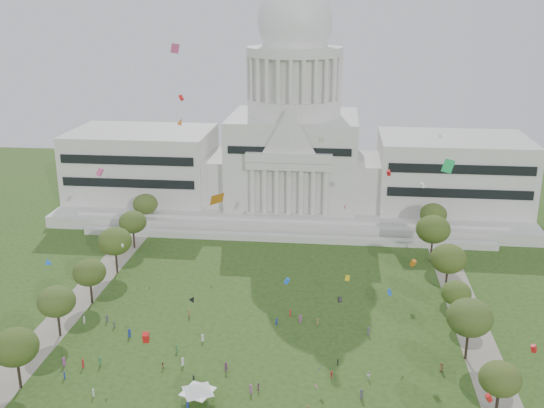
{
  "coord_description": "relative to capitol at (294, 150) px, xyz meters",
  "views": [
    {
      "loc": [
        16.54,
        -104.19,
        72.03
      ],
      "look_at": [
        0.0,
        45.0,
        24.0
      ],
      "focal_mm": 42.0,
      "sensor_mm": 36.0,
      "label": 1
    }
  ],
  "objects": [
    {
      "name": "row_tree_r_1",
      "position": [
        46.22,
        -115.34,
        -14.64
      ],
      "size": [
        7.58,
        7.58,
        10.78
      ],
      "color": "black",
      "rests_on": "ground"
    },
    {
      "name": "row_tree_l_1",
      "position": [
        -44.07,
        -116.55,
        -13.34
      ],
      "size": [
        8.86,
        8.86,
        12.59
      ],
      "color": "black",
      "rests_on": "ground"
    },
    {
      "name": "person_2",
      "position": [
        23.64,
        -106.23,
        -21.37
      ],
      "size": [
        1.05,
        0.92,
        1.85
      ],
      "primitive_type": "imported",
      "rotation": [
        0.0,
        0.0,
        0.51
      ],
      "color": "silver",
      "rests_on": "ground"
    },
    {
      "name": "row_tree_l_5",
      "position": [
        -45.22,
        -42.58,
        -13.88
      ],
      "size": [
        8.33,
        8.33,
        11.85
      ],
      "color": "black",
      "rests_on": "ground"
    },
    {
      "name": "person_0",
      "position": [
        38.4,
        -101.65,
        -21.27
      ],
      "size": [
        1.19,
        1.08,
        2.05
      ],
      "primitive_type": "imported",
      "rotation": [
        0.0,
        0.0,
        5.73
      ],
      "color": "olive",
      "rests_on": "ground"
    },
    {
      "name": "path_left",
      "position": [
        -48.0,
        -83.59,
        -22.28
      ],
      "size": [
        8.0,
        160.0,
        0.04
      ],
      "primitive_type": "cube",
      "color": "gray",
      "rests_on": "ground"
    },
    {
      "name": "row_tree_l_6",
      "position": [
        -46.87,
        -24.45,
        -14.02
      ],
      "size": [
        8.19,
        8.19,
        11.64
      ],
      "color": "black",
      "rests_on": "ground"
    },
    {
      "name": "person_5",
      "position": [
        -5.22,
        -106.48,
        -21.28
      ],
      "size": [
        1.53,
        2.01,
        2.03
      ],
      "primitive_type": "imported",
      "rotation": [
        0.0,
        0.0,
        2.05
      ],
      "color": "#994C8C",
      "rests_on": "ground"
    },
    {
      "name": "kite_swarm",
      "position": [
        1.58,
        -106.98,
        6.19
      ],
      "size": [
        97.14,
        103.66,
        60.31
      ],
      "color": "white",
      "rests_on": "ground"
    },
    {
      "name": "event_tent",
      "position": [
        -8.6,
        -117.27,
        -19.13
      ],
      "size": [
        9.33,
        9.33,
        4.09
      ],
      "color": "#4C4C4C",
      "rests_on": "ground"
    },
    {
      "name": "person_10",
      "position": [
        17.41,
        -101.65,
        -21.59
      ],
      "size": [
        0.52,
        0.87,
        1.41
      ],
      "primitive_type": "imported",
      "rotation": [
        0.0,
        0.0,
        1.66
      ],
      "color": "#26262B",
      "rests_on": "ground"
    },
    {
      "name": "row_tree_r_2",
      "position": [
        44.17,
        -96.15,
        -12.64
      ],
      "size": [
        9.55,
        9.55,
        13.58
      ],
      "color": "black",
      "rests_on": "ground"
    },
    {
      "name": "person_8",
      "position": [
        -18.32,
        -106.95,
        -21.54
      ],
      "size": [
        0.8,
        0.56,
        1.52
      ],
      "primitive_type": "imported",
      "rotation": [
        0.0,
        0.0,
        3.3
      ],
      "color": "olive",
      "rests_on": "ground"
    },
    {
      "name": "row_tree_l_3",
      "position": [
        -44.09,
        -79.67,
        -14.09
      ],
      "size": [
        8.12,
        8.12,
        11.55
      ],
      "color": "black",
      "rests_on": "ground"
    },
    {
      "name": "person_4",
      "position": [
        2.17,
        -112.3,
        -21.48
      ],
      "size": [
        0.75,
        1.06,
        1.64
      ],
      "primitive_type": "imported",
      "rotation": [
        0.0,
        0.0,
        4.46
      ],
      "color": "#994C8C",
      "rests_on": "ground"
    },
    {
      "name": "person_3",
      "position": [
        16.14,
        -106.54,
        -21.54
      ],
      "size": [
        0.84,
        1.1,
        1.52
      ],
      "primitive_type": "imported",
      "rotation": [
        0.0,
        0.0,
        5.1
      ],
      "color": "#B21E1E",
      "rests_on": "ground"
    },
    {
      "name": "row_tree_r_6",
      "position": [
        45.96,
        -25.46,
        -13.79
      ],
      "size": [
        8.42,
        8.42,
        11.97
      ],
      "color": "black",
      "rests_on": "ground"
    },
    {
      "name": "row_tree_r_3",
      "position": [
        44.4,
        -79.1,
        -15.21
      ],
      "size": [
        7.01,
        7.01,
        9.98
      ],
      "color": "black",
      "rests_on": "ground"
    },
    {
      "name": "path_right",
      "position": [
        48.0,
        -83.59,
        -22.28
      ],
      "size": [
        8.0,
        160.0,
        0.04
      ],
      "primitive_type": "cube",
      "color": "gray",
      "rests_on": "ground"
    },
    {
      "name": "ground",
      "position": [
        0.0,
        -113.59,
        -22.3
      ],
      "size": [
        400.0,
        400.0,
        0.0
      ],
      "primitive_type": "plane",
      "color": "#294916",
      "rests_on": "ground"
    },
    {
      "name": "row_tree_l_4",
      "position": [
        -44.08,
        -61.17,
        -12.9
      ],
      "size": [
        9.29,
        9.29,
        13.21
      ],
      "color": "black",
      "rests_on": "ground"
    },
    {
      "name": "row_tree_r_4",
      "position": [
        44.76,
        -63.55,
        -13.01
      ],
      "size": [
        9.19,
        9.19,
        13.06
      ],
      "color": "black",
      "rests_on": "ground"
    },
    {
      "name": "distant_crowd",
      "position": [
        -13.73,
        -99.3,
        -21.41
      ],
      "size": [
        66.45,
        38.44,
        1.94
      ],
      "color": "#994C8C",
      "rests_on": "ground"
    },
    {
      "name": "row_tree_r_5",
      "position": [
        43.49,
        -43.4,
        -12.37
      ],
      "size": [
        9.82,
        9.82,
        13.96
      ],
      "color": "black",
      "rests_on": "ground"
    },
    {
      "name": "capitol",
      "position": [
        0.0,
        0.0,
        0.0
      ],
      "size": [
        160.0,
        64.5,
        91.3
      ],
      "color": "silver",
      "rests_on": "ground"
    },
    {
      "name": "row_tree_l_2",
      "position": [
        -45.04,
        -96.29,
        -13.79
      ],
      "size": [
        8.42,
        8.42,
        11.97
      ],
      "color": "black",
      "rests_on": "ground"
    }
  ]
}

